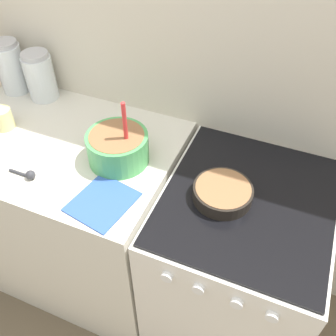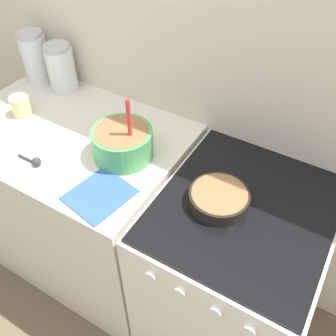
{
  "view_description": "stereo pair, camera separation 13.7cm",
  "coord_description": "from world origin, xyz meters",
  "views": [
    {
      "loc": [
        0.39,
        -0.57,
        1.94
      ],
      "look_at": [
        0.01,
        0.33,
        0.99
      ],
      "focal_mm": 40.0,
      "sensor_mm": 36.0,
      "label": 1
    },
    {
      "loc": [
        0.52,
        -0.51,
        1.94
      ],
      "look_at": [
        0.01,
        0.33,
        0.99
      ],
      "focal_mm": 40.0,
      "sensor_mm": 36.0,
      "label": 2
    }
  ],
  "objects": [
    {
      "name": "measuring_spoon",
      "position": [
        -0.47,
        0.13,
        0.95
      ],
      "size": [
        0.12,
        0.04,
        0.04
      ],
      "color": "#333338",
      "rests_on": "countertop_cabinet"
    },
    {
      "name": "mixing_bowl",
      "position": [
        -0.2,
        0.35,
        1.0
      ],
      "size": [
        0.24,
        0.24,
        0.28
      ],
      "color": "#4CA559",
      "rests_on": "countertop_cabinet"
    },
    {
      "name": "storage_jar_left",
      "position": [
        -0.9,
        0.6,
        1.04
      ],
      "size": [
        0.13,
        0.13,
        0.25
      ],
      "color": "silver",
      "rests_on": "countertop_cabinet"
    },
    {
      "name": "stove",
      "position": [
        0.32,
        0.35,
        0.47
      ],
      "size": [
        0.61,
        0.71,
        0.94
      ],
      "color": "white",
      "rests_on": "ground_plane"
    },
    {
      "name": "recipe_page",
      "position": [
        -0.15,
        0.13,
        0.94
      ],
      "size": [
        0.23,
        0.25,
        0.01
      ],
      "color": "#3359B2",
      "rests_on": "countertop_cabinet"
    },
    {
      "name": "baking_pan",
      "position": [
        0.23,
        0.31,
        0.96
      ],
      "size": [
        0.21,
        0.21,
        0.05
      ],
      "color": "black",
      "rests_on": "stove"
    },
    {
      "name": "wall_back",
      "position": [
        0.0,
        0.72,
        1.2
      ],
      "size": [
        4.99,
        0.05,
        2.4
      ],
      "color": "beige",
      "rests_on": "ground_plane"
    },
    {
      "name": "storage_jar_middle",
      "position": [
        -0.74,
        0.6,
        1.03
      ],
      "size": [
        0.13,
        0.13,
        0.23
      ],
      "color": "silver",
      "rests_on": "countertop_cabinet"
    },
    {
      "name": "countertop_cabinet",
      "position": [
        -0.5,
        0.35,
        0.47
      ],
      "size": [
        0.99,
        0.69,
        0.94
      ],
      "color": "silver",
      "rests_on": "ground_plane"
    },
    {
      "name": "tin_can",
      "position": [
        -0.75,
        0.34,
        0.98
      ],
      "size": [
        0.08,
        0.08,
        0.09
      ],
      "color": "beige",
      "rests_on": "countertop_cabinet"
    }
  ]
}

